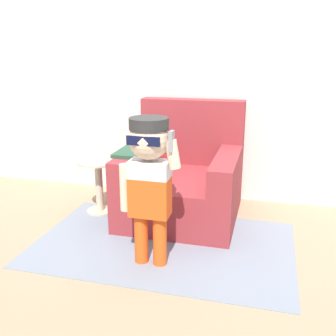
# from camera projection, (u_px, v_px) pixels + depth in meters

# --- Properties ---
(ground_plane) EXTENTS (10.00, 10.00, 0.00)m
(ground_plane) POSITION_uv_depth(u_px,v_px,m) (172.00, 224.00, 3.40)
(ground_plane) COLOR #998466
(wall_back) EXTENTS (10.00, 0.05, 2.60)m
(wall_back) POSITION_uv_depth(u_px,v_px,m) (192.00, 66.00, 3.75)
(wall_back) COLOR silver
(wall_back) RESTS_ON ground_plane
(armchair) EXTENTS (1.00, 1.04, 1.00)m
(armchair) POSITION_uv_depth(u_px,v_px,m) (183.00, 180.00, 3.54)
(armchair) COLOR maroon
(armchair) RESTS_ON ground_plane
(person_child) EXTENTS (0.42, 0.32, 1.04)m
(person_child) POSITION_uv_depth(u_px,v_px,m) (149.00, 170.00, 2.59)
(person_child) COLOR #E05119
(person_child) RESTS_ON ground_plane
(side_table) EXTENTS (0.37, 0.37, 0.50)m
(side_table) POSITION_uv_depth(u_px,v_px,m) (99.00, 181.00, 3.58)
(side_table) COLOR beige
(side_table) RESTS_ON ground_plane
(rug) EXTENTS (1.97, 1.26, 0.01)m
(rug) POSITION_uv_depth(u_px,v_px,m) (164.00, 243.00, 3.06)
(rug) COLOR gray
(rug) RESTS_ON ground_plane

